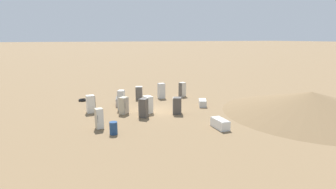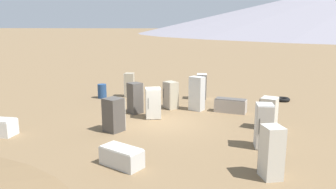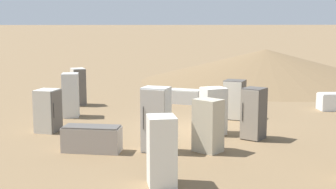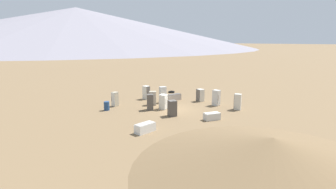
{
  "view_description": "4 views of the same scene",
  "coord_description": "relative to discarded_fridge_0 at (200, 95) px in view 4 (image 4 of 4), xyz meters",
  "views": [
    {
      "loc": [
        23.25,
        -8.35,
        6.92
      ],
      "look_at": [
        1.26,
        0.97,
        1.76
      ],
      "focal_mm": 28.0,
      "sensor_mm": 36.0,
      "label": 1
    },
    {
      "loc": [
        -2.96,
        15.41,
        4.77
      ],
      "look_at": [
        -0.55,
        1.13,
        1.7
      ],
      "focal_mm": 35.0,
      "sensor_mm": 36.0,
      "label": 2
    },
    {
      "loc": [
        -2.48,
        -16.31,
        3.84
      ],
      "look_at": [
        -0.79,
        1.33,
        1.06
      ],
      "focal_mm": 50.0,
      "sensor_mm": 36.0,
      "label": 3
    },
    {
      "loc": [
        20.69,
        17.84,
        7.34
      ],
      "look_at": [
        0.57,
        -0.1,
        1.7
      ],
      "focal_mm": 28.0,
      "sensor_mm": 36.0,
      "label": 4
    }
  ],
  "objects": [
    {
      "name": "discarded_fridge_4",
      "position": [
        8.4,
        -5.75,
        0.06
      ],
      "size": [
        0.7,
        0.62,
        1.62
      ],
      "rotation": [
        0.0,
        0.0,
        4.81
      ],
      "color": "#B2A88E",
      "rests_on": "ground_plane"
    },
    {
      "name": "discarded_fridge_0",
      "position": [
        0.0,
        0.0,
        0.0
      ],
      "size": [
        0.94,
        0.96,
        1.5
      ],
      "rotation": [
        0.0,
        0.0,
        4.36
      ],
      "color": "beige",
      "rests_on": "ground_plane"
    },
    {
      "name": "discarded_fridge_3",
      "position": [
        12.0,
        2.96,
        -0.38
      ],
      "size": [
        1.74,
        0.84,
        0.74
      ],
      "rotation": [
        0.0,
        0.0,
        1.54
      ],
      "color": "white",
      "rests_on": "ground_plane"
    },
    {
      "name": "discarded_fridge_12",
      "position": [
        6.88,
        -1.67,
        0.1
      ],
      "size": [
        0.94,
        0.94,
        1.69
      ],
      "rotation": [
        0.0,
        0.0,
        2.43
      ],
      "color": "#4C4742",
      "rests_on": "ground_plane"
    },
    {
      "name": "discarded_fridge_9",
      "position": [
        7.02,
        1.56,
        0.02
      ],
      "size": [
        1.02,
        1.04,
        1.54
      ],
      "rotation": [
        0.0,
        0.0,
        2.65
      ],
      "color": "#4C4742",
      "rests_on": "ground_plane"
    },
    {
      "name": "discarded_fridge_5",
      "position": [
        0.58,
        5.24,
        0.11
      ],
      "size": [
        0.77,
        0.87,
        1.71
      ],
      "rotation": [
        0.0,
        0.0,
        3.47
      ],
      "color": "beige",
      "rests_on": "ground_plane"
    },
    {
      "name": "ground_plane",
      "position": [
        5.13,
        -0.06,
        -0.75
      ],
      "size": [
        1000.0,
        1000.0,
        0.0
      ],
      "primitive_type": "plane",
      "color": "brown"
    },
    {
      "name": "discarded_fridge_6",
      "position": [
        5.7,
        -0.84,
        0.05
      ],
      "size": [
        0.92,
        0.87,
        1.6
      ],
      "rotation": [
        0.0,
        0.0,
        0.27
      ],
      "color": "silver",
      "rests_on": "ground_plane"
    },
    {
      "name": "mountain_ridge_0",
      "position": [
        -106.51,
        -215.22,
        17.73
      ],
      "size": [
        328.18,
        328.18,
        36.95
      ],
      "color": "gray",
      "rests_on": "ground_plane"
    },
    {
      "name": "rusty_barrel",
      "position": [
        10.07,
        -4.99,
        -0.28
      ],
      "size": [
        0.58,
        0.58,
        0.94
      ],
      "color": "navy",
      "rests_on": "ground_plane"
    },
    {
      "name": "dirt_mound",
      "position": [
        11.8,
        13.07,
        0.28
      ],
      "size": [
        16.07,
        16.07,
        2.06
      ],
      "color": "brown",
      "rests_on": "ground_plane"
    },
    {
      "name": "discarded_fridge_2",
      "position": [
        5.52,
        5.18,
        -0.42
      ],
      "size": [
        1.68,
        1.32,
        0.67
      ],
      "rotation": [
        0.0,
        0.0,
        4.25
      ],
      "color": "silver",
      "rests_on": "ground_plane"
    },
    {
      "name": "scrap_tire",
      "position": [
        -1.68,
        -6.08,
        -0.64
      ],
      "size": [
        0.91,
        0.91,
        0.22
      ],
      "color": "black",
      "rests_on": "ground_plane"
    },
    {
      "name": "discarded_fridge_11",
      "position": [
        3.58,
        -2.89,
        0.22
      ],
      "size": [
        0.94,
        0.88,
        1.93
      ],
      "rotation": [
        0.0,
        0.0,
        2.7
      ],
      "color": "silver",
      "rests_on": "ground_plane"
    },
    {
      "name": "discarded_fridge_7",
      "position": [
        5.13,
        -3.02,
        0.04
      ],
      "size": [
        0.97,
        0.98,
        1.58
      ],
      "rotation": [
        0.0,
        0.0,
        5.46
      ],
      "color": "#B2A88E",
      "rests_on": "ground_plane"
    },
    {
      "name": "discarded_fridge_8",
      "position": [
        1.69,
        -2.7,
        -0.36
      ],
      "size": [
        1.83,
        1.05,
        0.77
      ],
      "rotation": [
        0.0,
        0.0,
        4.48
      ],
      "color": "#A89E93",
      "rests_on": "ground_plane"
    },
    {
      "name": "discarded_fridge_10",
      "position": [
        0.51,
        2.56,
        0.14
      ],
      "size": [
        0.66,
        0.78,
        1.78
      ],
      "rotation": [
        0.0,
        0.0,
        0.03
      ],
      "color": "silver",
      "rests_on": "ground_plane"
    },
    {
      "name": "discarded_fridge_1",
      "position": [
        3.51,
        -5.79,
        0.09
      ],
      "size": [
        0.68,
        0.82,
        1.67
      ],
      "rotation": [
        0.0,
        0.0,
        0.06
      ],
      "color": "silver",
      "rests_on": "ground_plane"
    }
  ]
}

